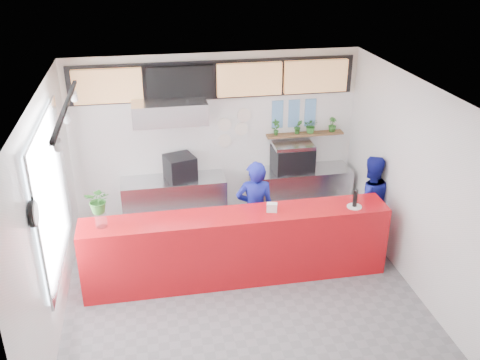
# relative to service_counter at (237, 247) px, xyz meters

# --- Properties ---
(floor) EXTENTS (5.00, 5.00, 0.00)m
(floor) POSITION_rel_service_counter_xyz_m (0.00, -0.40, -0.55)
(floor) COLOR slate
(floor) RESTS_ON ground
(ceiling) EXTENTS (5.00, 5.00, 0.00)m
(ceiling) POSITION_rel_service_counter_xyz_m (0.00, -0.40, 2.45)
(ceiling) COLOR silver
(wall_back) EXTENTS (5.00, 0.00, 5.00)m
(wall_back) POSITION_rel_service_counter_xyz_m (0.00, 2.10, 0.95)
(wall_back) COLOR white
(wall_back) RESTS_ON ground
(wall_left) EXTENTS (0.00, 5.00, 5.00)m
(wall_left) POSITION_rel_service_counter_xyz_m (-2.50, -0.40, 0.95)
(wall_left) COLOR white
(wall_left) RESTS_ON ground
(wall_right) EXTENTS (0.00, 5.00, 5.00)m
(wall_right) POSITION_rel_service_counter_xyz_m (2.50, -0.40, 0.95)
(wall_right) COLOR white
(wall_right) RESTS_ON ground
(service_counter) EXTENTS (4.50, 0.60, 1.10)m
(service_counter) POSITION_rel_service_counter_xyz_m (0.00, 0.00, 0.00)
(service_counter) COLOR #B60D13
(service_counter) RESTS_ON ground
(cream_band) EXTENTS (5.00, 0.02, 0.80)m
(cream_band) POSITION_rel_service_counter_xyz_m (0.00, 2.09, 2.05)
(cream_band) COLOR beige
(cream_band) RESTS_ON wall_back
(prep_bench) EXTENTS (1.80, 0.60, 0.90)m
(prep_bench) POSITION_rel_service_counter_xyz_m (-0.80, 1.80, -0.10)
(prep_bench) COLOR #B2B5BA
(prep_bench) RESTS_ON ground
(panini_oven) EXTENTS (0.58, 0.58, 0.42)m
(panini_oven) POSITION_rel_service_counter_xyz_m (-0.67, 1.80, 0.56)
(panini_oven) COLOR black
(panini_oven) RESTS_ON prep_bench
(extraction_hood) EXTENTS (1.20, 0.70, 0.35)m
(extraction_hood) POSITION_rel_service_counter_xyz_m (-0.80, 1.75, 1.60)
(extraction_hood) COLOR #B2B5BA
(extraction_hood) RESTS_ON ceiling
(hood_lip) EXTENTS (1.20, 0.69, 0.31)m
(hood_lip) POSITION_rel_service_counter_xyz_m (-0.80, 1.75, 1.40)
(hood_lip) COLOR #B2B5BA
(hood_lip) RESTS_ON ceiling
(right_bench) EXTENTS (1.80, 0.60, 0.90)m
(right_bench) POSITION_rel_service_counter_xyz_m (1.50, 1.80, -0.10)
(right_bench) COLOR #B2B5BA
(right_bench) RESTS_ON ground
(espresso_machine) EXTENTS (0.72, 0.54, 0.45)m
(espresso_machine) POSITION_rel_service_counter_xyz_m (1.33, 1.80, 0.57)
(espresso_machine) COLOR black
(espresso_machine) RESTS_ON right_bench
(espresso_tray) EXTENTS (0.70, 0.49, 0.06)m
(espresso_tray) POSITION_rel_service_counter_xyz_m (1.33, 1.80, 0.83)
(espresso_tray) COLOR #A3A5AA
(espresso_tray) RESTS_ON espresso_machine
(herb_shelf) EXTENTS (1.40, 0.18, 0.04)m
(herb_shelf) POSITION_rel_service_counter_xyz_m (1.60, 2.00, 0.95)
(herb_shelf) COLOR brown
(herb_shelf) RESTS_ON wall_back
(menu_board_far_left) EXTENTS (1.10, 0.10, 0.55)m
(menu_board_far_left) POSITION_rel_service_counter_xyz_m (-1.75, 1.98, 2.00)
(menu_board_far_left) COLOR tan
(menu_board_far_left) RESTS_ON wall_back
(menu_board_mid_left) EXTENTS (1.10, 0.10, 0.55)m
(menu_board_mid_left) POSITION_rel_service_counter_xyz_m (-0.59, 1.98, 2.00)
(menu_board_mid_left) COLOR black
(menu_board_mid_left) RESTS_ON wall_back
(menu_board_mid_right) EXTENTS (1.10, 0.10, 0.55)m
(menu_board_mid_right) POSITION_rel_service_counter_xyz_m (0.57, 1.98, 2.00)
(menu_board_mid_right) COLOR tan
(menu_board_mid_right) RESTS_ON wall_back
(menu_board_far_right) EXTENTS (1.10, 0.10, 0.55)m
(menu_board_far_right) POSITION_rel_service_counter_xyz_m (1.73, 1.98, 2.00)
(menu_board_far_right) COLOR tan
(menu_board_far_right) RESTS_ON wall_back
(soffit) EXTENTS (4.80, 0.04, 0.65)m
(soffit) POSITION_rel_service_counter_xyz_m (0.00, 2.06, 2.00)
(soffit) COLOR black
(soffit) RESTS_ON wall_back
(window_pane) EXTENTS (0.04, 2.20, 1.90)m
(window_pane) POSITION_rel_service_counter_xyz_m (-2.47, -0.10, 1.15)
(window_pane) COLOR silver
(window_pane) RESTS_ON wall_left
(window_frame) EXTENTS (0.03, 2.30, 2.00)m
(window_frame) POSITION_rel_service_counter_xyz_m (-2.45, -0.10, 1.15)
(window_frame) COLOR #B2B5BA
(window_frame) RESTS_ON wall_left
(wall_clock_rim) EXTENTS (0.05, 0.30, 0.30)m
(wall_clock_rim) POSITION_rel_service_counter_xyz_m (-2.46, -1.30, 1.50)
(wall_clock_rim) COLOR black
(wall_clock_rim) RESTS_ON wall_left
(wall_clock_face) EXTENTS (0.02, 0.26, 0.26)m
(wall_clock_face) POSITION_rel_service_counter_xyz_m (-2.43, -1.30, 1.50)
(wall_clock_face) COLOR white
(wall_clock_face) RESTS_ON wall_left
(track_rail) EXTENTS (0.05, 2.40, 0.04)m
(track_rail) POSITION_rel_service_counter_xyz_m (-2.10, -0.40, 2.39)
(track_rail) COLOR black
(track_rail) RESTS_ON ceiling
(dec_plate_a) EXTENTS (0.24, 0.03, 0.24)m
(dec_plate_a) POSITION_rel_service_counter_xyz_m (0.15, 2.07, 1.20)
(dec_plate_a) COLOR silver
(dec_plate_a) RESTS_ON wall_back
(dec_plate_b) EXTENTS (0.24, 0.03, 0.24)m
(dec_plate_b) POSITION_rel_service_counter_xyz_m (0.45, 2.07, 1.10)
(dec_plate_b) COLOR silver
(dec_plate_b) RESTS_ON wall_back
(dec_plate_c) EXTENTS (0.24, 0.03, 0.24)m
(dec_plate_c) POSITION_rel_service_counter_xyz_m (0.15, 2.07, 0.90)
(dec_plate_c) COLOR silver
(dec_plate_c) RESTS_ON wall_back
(dec_plate_d) EXTENTS (0.24, 0.03, 0.24)m
(dec_plate_d) POSITION_rel_service_counter_xyz_m (0.50, 2.07, 1.35)
(dec_plate_d) COLOR silver
(dec_plate_d) RESTS_ON wall_back
(photo_frame_a) EXTENTS (0.20, 0.02, 0.25)m
(photo_frame_a) POSITION_rel_service_counter_xyz_m (1.10, 2.08, 1.45)
(photo_frame_a) COLOR #598CBF
(photo_frame_a) RESTS_ON wall_back
(photo_frame_b) EXTENTS (0.20, 0.02, 0.25)m
(photo_frame_b) POSITION_rel_service_counter_xyz_m (1.40, 2.08, 1.45)
(photo_frame_b) COLOR #598CBF
(photo_frame_b) RESTS_ON wall_back
(photo_frame_c) EXTENTS (0.20, 0.02, 0.25)m
(photo_frame_c) POSITION_rel_service_counter_xyz_m (1.70, 2.08, 1.45)
(photo_frame_c) COLOR #598CBF
(photo_frame_c) RESTS_ON wall_back
(photo_frame_d) EXTENTS (0.20, 0.02, 0.25)m
(photo_frame_d) POSITION_rel_service_counter_xyz_m (1.10, 2.08, 1.20)
(photo_frame_d) COLOR #598CBF
(photo_frame_d) RESTS_ON wall_back
(photo_frame_e) EXTENTS (0.20, 0.02, 0.25)m
(photo_frame_e) POSITION_rel_service_counter_xyz_m (1.40, 2.08, 1.20)
(photo_frame_e) COLOR #598CBF
(photo_frame_e) RESTS_ON wall_back
(photo_frame_f) EXTENTS (0.20, 0.02, 0.25)m
(photo_frame_f) POSITION_rel_service_counter_xyz_m (1.70, 2.08, 1.20)
(photo_frame_f) COLOR #598CBF
(photo_frame_f) RESTS_ON wall_back
(staff_center) EXTENTS (0.65, 0.46, 1.65)m
(staff_center) POSITION_rel_service_counter_xyz_m (0.39, 0.58, 0.28)
(staff_center) COLOR navy
(staff_center) RESTS_ON ground
(staff_right) EXTENTS (0.80, 0.64, 1.58)m
(staff_right) POSITION_rel_service_counter_xyz_m (2.31, 0.61, 0.24)
(staff_right) COLOR navy
(staff_right) RESTS_ON ground
(herb_a) EXTENTS (0.17, 0.14, 0.29)m
(herb_a) POSITION_rel_service_counter_xyz_m (1.06, 2.00, 1.11)
(herb_a) COLOR #275D20
(herb_a) RESTS_ON herb_shelf
(herb_b) EXTENTS (0.16, 0.13, 0.26)m
(herb_b) POSITION_rel_service_counter_xyz_m (1.47, 2.00, 1.10)
(herb_b) COLOR #275D20
(herb_b) RESTS_ON herb_shelf
(herb_c) EXTENTS (0.30, 0.28, 0.27)m
(herb_c) POSITION_rel_service_counter_xyz_m (1.71, 2.00, 1.11)
(herb_c) COLOR #275D20
(herb_c) RESTS_ON herb_shelf
(herb_d) EXTENTS (0.17, 0.15, 0.26)m
(herb_d) POSITION_rel_service_counter_xyz_m (2.10, 2.00, 1.10)
(herb_d) COLOR #275D20
(herb_d) RESTS_ON herb_shelf
(glass_vase) EXTENTS (0.21, 0.21, 0.19)m
(glass_vase) POSITION_rel_service_counter_xyz_m (-1.90, -0.01, 0.65)
(glass_vase) COLOR silver
(glass_vase) RESTS_ON service_counter
(basil_vase) EXTENTS (0.40, 0.37, 0.38)m
(basil_vase) POSITION_rel_service_counter_xyz_m (-1.90, -0.01, 0.96)
(basil_vase) COLOR #275D20
(basil_vase) RESTS_ON glass_vase
(napkin_holder) EXTENTS (0.17, 0.13, 0.13)m
(napkin_holder) POSITION_rel_service_counter_xyz_m (0.51, -0.01, 0.62)
(napkin_holder) COLOR silver
(napkin_holder) RESTS_ON service_counter
(white_plate) EXTENTS (0.26, 0.26, 0.02)m
(white_plate) POSITION_rel_service_counter_xyz_m (1.75, -0.10, 0.56)
(white_plate) COLOR silver
(white_plate) RESTS_ON service_counter
(pepper_mill) EXTENTS (0.08, 0.08, 0.26)m
(pepper_mill) POSITION_rel_service_counter_xyz_m (1.75, -0.10, 0.69)
(pepper_mill) COLOR black
(pepper_mill) RESTS_ON white_plate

